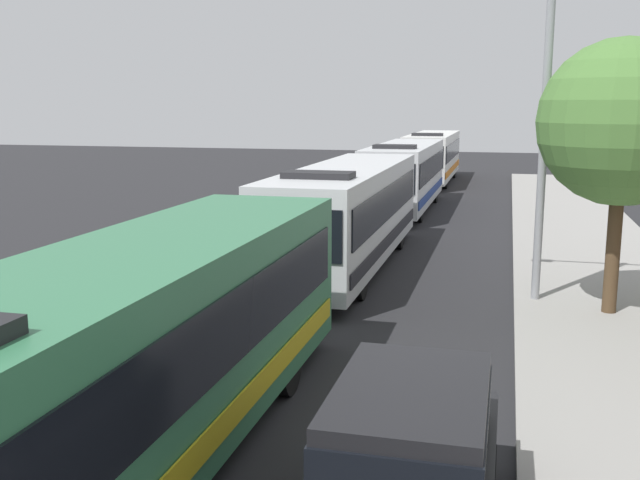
% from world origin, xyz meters
% --- Properties ---
extents(bus_lead, '(2.58, 11.90, 3.21)m').
position_xyz_m(bus_lead, '(-1.30, 11.12, 1.69)').
color(bus_lead, '#33724C').
rests_on(bus_lead, ground_plane).
extents(bus_second_in_line, '(2.58, 11.69, 3.21)m').
position_xyz_m(bus_second_in_line, '(-1.30, 24.32, 1.69)').
color(bus_second_in_line, silver).
rests_on(bus_second_in_line, ground_plane).
extents(bus_middle, '(2.58, 10.88, 3.21)m').
position_xyz_m(bus_middle, '(-1.30, 36.80, 1.69)').
color(bus_middle, silver).
rests_on(bus_middle, ground_plane).
extents(bus_fourth_in_line, '(2.58, 11.52, 3.21)m').
position_xyz_m(bus_fourth_in_line, '(-1.30, 49.56, 1.69)').
color(bus_fourth_in_line, silver).
rests_on(bus_fourth_in_line, ground_plane).
extents(white_suv, '(1.86, 4.62, 1.90)m').
position_xyz_m(white_suv, '(2.40, 10.47, 1.03)').
color(white_suv, black).
rests_on(white_suv, ground_plane).
extents(streetlamp_mid, '(5.13, 0.28, 7.78)m').
position_xyz_m(streetlamp_mid, '(4.10, 21.36, 4.90)').
color(streetlamp_mid, gray).
rests_on(streetlamp_mid, sidewalk).
extents(roadside_tree, '(3.71, 3.71, 6.19)m').
position_xyz_m(roadside_tree, '(5.72, 20.57, 4.47)').
color(roadside_tree, '#4C3823').
rests_on(roadside_tree, sidewalk).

